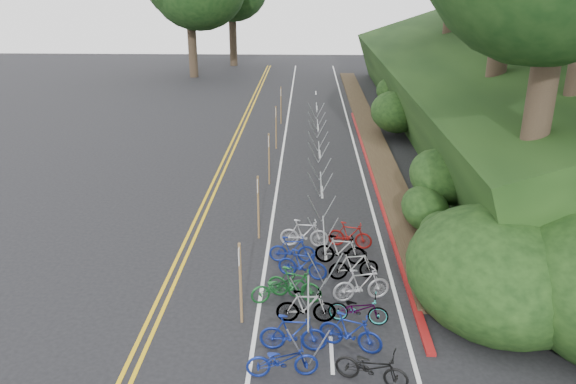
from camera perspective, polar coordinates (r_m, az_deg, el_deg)
The scene contains 10 objects.
ground at distance 17.16m, azimuth -6.43°, elevation -11.85°, with size 120.00×120.00×0.00m, color black.
road_markings at distance 26.11m, azimuth -1.97°, elevation 0.15°, with size 7.47×80.00×0.01m.
red_curb at distance 28.02m, azimuth 8.70°, elevation 1.49°, with size 0.25×28.00×0.10m, color maroon.
embankment at distance 35.57m, azimuth 19.51°, elevation 8.89°, with size 14.30×48.14×9.11m.
bike_rack_front at distance 15.62m, azimuth 2.07°, elevation -11.91°, with size 1.10×2.78×1.08m.
bike_racks_rest at distance 28.53m, azimuth 3.16°, elevation 3.75°, with size 1.14×23.00×1.17m.
signpost_near at distance 15.85m, azimuth -4.86°, elevation -8.70°, with size 0.08×0.40×2.52m.
signposts_rest at distance 29.37m, azimuth -1.55°, elevation 5.45°, with size 0.08×18.40×2.50m.
bike_front at distance 17.31m, azimuth -0.94°, elevation -9.58°, with size 1.77×0.62×0.93m, color #144C1E.
bike_valet at distance 17.16m, azimuth 3.87°, elevation -9.76°, with size 3.17×9.27×1.08m.
Camera 1 is at (2.38, -14.26, 9.24)m, focal length 35.00 mm.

